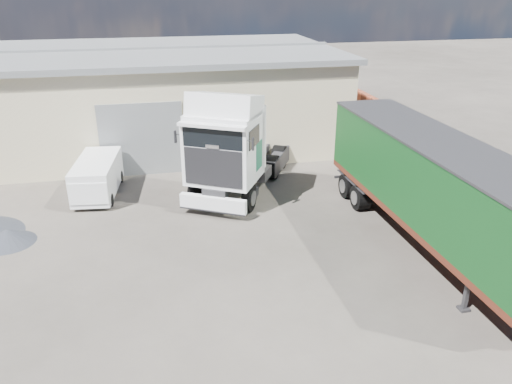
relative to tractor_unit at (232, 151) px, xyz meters
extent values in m
plane|color=#272520|center=(-1.85, -6.49, -2.07)|extent=(120.00, 120.00, 0.00)
cube|color=beige|center=(-7.85, 9.51, 0.43)|extent=(30.00, 12.00, 5.00)
cube|color=slate|center=(-7.85, 9.51, 3.08)|extent=(30.60, 12.60, 0.30)
cube|color=slate|center=(-3.85, 3.49, -0.27)|extent=(4.00, 0.08, 3.60)
cube|color=slate|center=(-7.85, 9.51, 3.28)|extent=(30.60, 0.40, 0.15)
cube|color=#963E26|center=(9.65, -0.49, -0.82)|extent=(0.35, 26.00, 2.50)
cylinder|color=black|center=(-0.65, -1.16, -1.49)|extent=(2.94, 2.35, 1.17)
cylinder|color=black|center=(1.24, 2.21, -1.49)|extent=(2.99, 2.38, 1.17)
cylinder|color=black|center=(1.99, 3.55, -1.49)|extent=(2.99, 2.38, 1.17)
cube|color=#2D2D30|center=(0.64, 1.15, -1.08)|extent=(4.43, 6.84, 0.33)
cube|color=white|center=(-1.17, -2.08, -1.46)|extent=(2.59, 1.62, 0.61)
cube|color=white|center=(-0.46, -0.83, 0.44)|extent=(3.65, 3.56, 2.70)
cube|color=black|center=(-1.08, -1.93, 0.03)|extent=(2.15, 1.25, 1.55)
cube|color=black|center=(-1.07, -1.91, 1.24)|extent=(2.19, 1.26, 0.83)
cube|color=white|center=(-0.36, -0.63, 2.18)|extent=(3.43, 3.21, 1.35)
cube|color=#0C543B|center=(-1.46, 0.24, 0.14)|extent=(0.42, 0.73, 1.21)
cube|color=#0C543B|center=(0.96, -1.12, 0.14)|extent=(0.42, 0.73, 1.21)
cylinder|color=#2D2D30|center=(1.35, 2.40, -0.85)|extent=(1.65, 1.65, 0.13)
cube|color=#2D2D30|center=(5.22, -9.79, -1.52)|extent=(0.30, 0.30, 1.10)
cylinder|color=black|center=(6.02, -1.90, -1.54)|extent=(2.57, 1.10, 1.06)
cube|color=#2D2D30|center=(6.07, -5.97, -1.17)|extent=(0.96, 12.05, 0.35)
cube|color=#591F14|center=(6.07, -5.97, -0.84)|extent=(2.67, 12.07, 0.24)
cube|color=black|center=(6.07, -5.97, 0.59)|extent=(2.67, 12.07, 2.61)
cube|color=#2D2D30|center=(6.07, -5.97, 1.91)|extent=(2.73, 12.13, 0.08)
cylinder|color=black|center=(-6.05, 0.03, -1.79)|extent=(1.70, 0.75, 0.56)
cylinder|color=black|center=(-5.73, 2.75, -1.79)|extent=(1.70, 0.75, 0.56)
cube|color=white|center=(-5.89, 1.39, -1.17)|extent=(2.08, 4.10, 1.45)
cube|color=white|center=(-6.08, -0.22, -1.22)|extent=(1.66, 0.95, 0.94)
cube|color=black|center=(-6.06, -0.05, -0.75)|extent=(1.50, 0.24, 0.51)
cone|color=black|center=(-8.86, -2.58, -1.80)|extent=(2.42, 2.42, 0.55)
camera|label=1|loc=(-3.33, -20.37, 6.93)|focal=35.00mm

